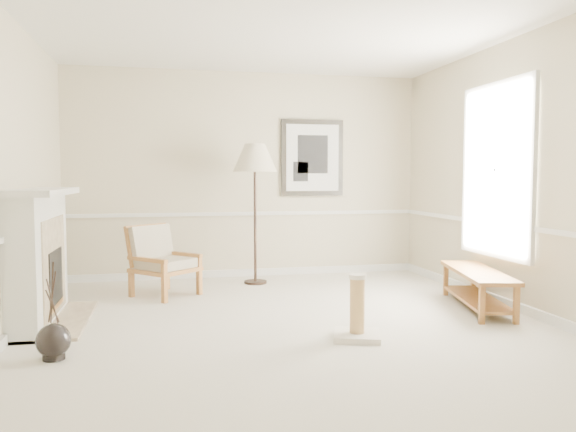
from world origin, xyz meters
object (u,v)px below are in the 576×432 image
at_px(floor_vase, 54,342).
at_px(scratching_post, 357,318).
at_px(floor_lamp, 255,162).
at_px(armchair, 160,257).
at_px(bench, 477,283).

distance_m(floor_vase, scratching_post, 2.51).
relative_size(floor_vase, floor_lamp, 0.42).
bearing_deg(armchair, bench, -66.13).
bearing_deg(bench, floor_vase, -168.47).
height_order(floor_vase, scratching_post, floor_vase).
bearing_deg(scratching_post, floor_lamp, 99.92).
relative_size(armchair, bench, 0.62).
xyz_separation_m(floor_lamp, bench, (2.13, -1.93, -1.35)).
bearing_deg(floor_lamp, armchair, -158.69).
bearing_deg(armchair, floor_vase, -152.00).
bearing_deg(floor_vase, bench, 11.53).
xyz_separation_m(armchair, scratching_post, (1.72, -2.24, -0.28)).
bearing_deg(floor_lamp, scratching_post, -80.08).
distance_m(floor_vase, bench, 4.25).
height_order(floor_lamp, scratching_post, floor_lamp).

